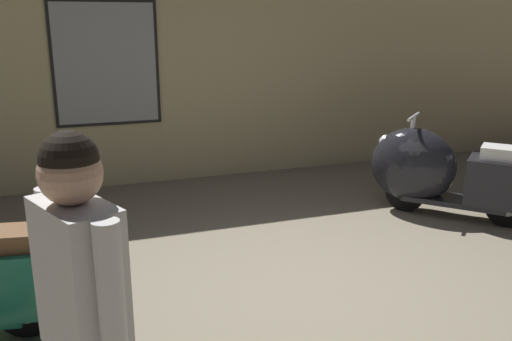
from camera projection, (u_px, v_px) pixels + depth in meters
name	position (u px, v px, depth m)	size (l,w,h in m)	color
ground_plane	(305.00, 295.00, 4.40)	(60.00, 60.00, 0.00)	gray
showroom_back_wall	(192.00, 61.00, 7.37)	(18.00, 0.24, 3.24)	#CCB784
scooter_1	(440.00, 172.00, 6.08)	(1.64, 1.72, 1.13)	black
visitor_0	(84.00, 317.00, 2.13)	(0.39, 0.56, 1.77)	black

